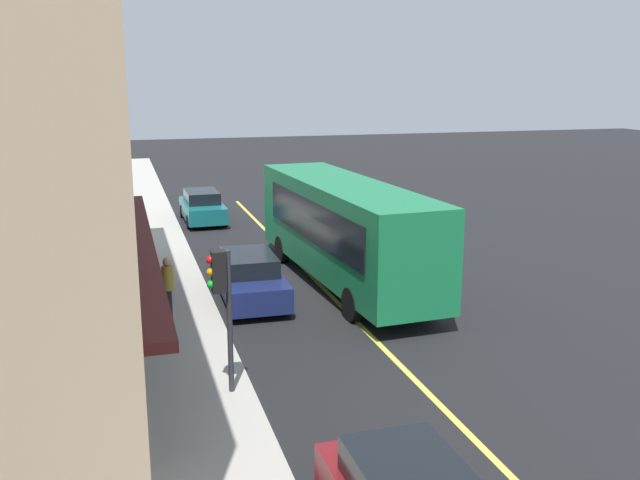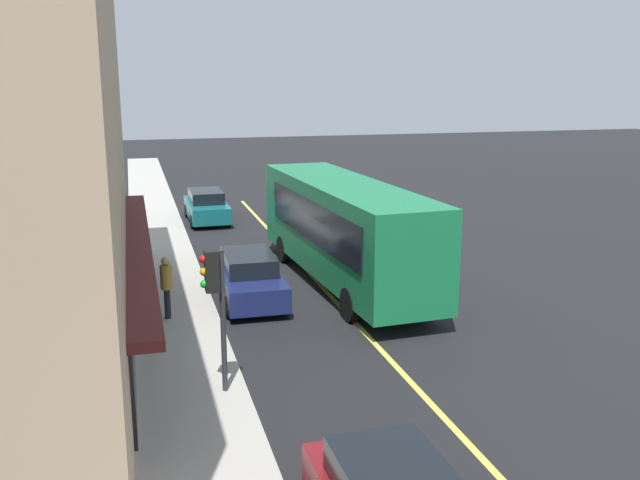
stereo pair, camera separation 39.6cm
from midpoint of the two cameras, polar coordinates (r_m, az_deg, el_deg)
The scene contains 8 objects.
ground at distance 22.97m, azimuth 0.21°, elevation -4.37°, with size 120.00×120.00×0.00m, color black.
sidewalk at distance 22.14m, azimuth -12.34°, elevation -5.17°, with size 80.00×2.45×0.15m, color #B2ADA3.
lane_centre_stripe at distance 22.97m, azimuth 0.21°, elevation -4.36°, with size 36.00×0.16×0.01m, color #D8D14C.
bus at distance 23.54m, azimuth 1.45°, elevation 1.06°, with size 11.26×3.20×3.50m.
traffic_light at distance 15.10m, azimuth -8.78°, elevation -3.89°, with size 0.30×0.52×3.20m.
car_teal at distance 34.53m, azimuth -9.86°, elevation 2.67°, with size 4.32×1.91×1.52m.
car_navy at distance 22.12m, azimuth -6.19°, elevation -3.13°, with size 4.33×1.92×1.52m.
pedestrian_at_corner at distance 20.35m, azimuth -12.79°, elevation -3.36°, with size 0.34×0.34×1.82m.
Camera 1 is at (-20.96, 6.36, 6.93)m, focal length 39.38 mm.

